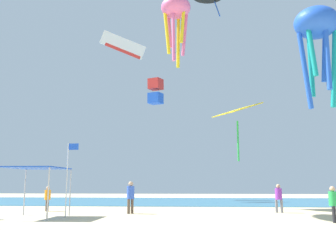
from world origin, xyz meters
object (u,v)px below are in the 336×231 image
at_px(person_rightmost, 333,201).
at_px(kite_diamond_yellow, 237,113).
at_px(canopy_tent, 37,170).
at_px(person_near_tent, 279,196).
at_px(person_leftmost, 131,195).
at_px(kite_octopus_blue, 317,28).
at_px(kite_parafoil_white, 123,45).
at_px(banner_flag, 68,173).
at_px(kite_box_red, 156,91).
at_px(person_far_shore, 48,196).
at_px(kite_octopus_pink, 176,11).

relative_size(person_rightmost, kite_diamond_yellow, 0.38).
relative_size(canopy_tent, person_rightmost, 2.01).
distance_m(person_near_tent, person_leftmost, 9.19).
distance_m(kite_octopus_blue, kite_parafoil_white, 22.61).
height_order(banner_flag, kite_box_red, kite_box_red).
xyz_separation_m(person_far_shore, kite_parafoil_white, (1.49, 16.14, 16.24)).
bearing_deg(person_rightmost, kite_octopus_blue, -1.93).
distance_m(person_near_tent, kite_octopus_blue, 12.45).
distance_m(kite_box_red, kite_octopus_pink, 15.71).
xyz_separation_m(banner_flag, kite_octopus_blue, (15.63, 6.28, 10.42)).
xyz_separation_m(canopy_tent, banner_flag, (1.56, 0.51, -0.13)).
height_order(person_leftmost, person_far_shore, person_leftmost).
height_order(person_far_shore, kite_octopus_pink, kite_octopus_pink).
bearing_deg(kite_octopus_pink, kite_diamond_yellow, -143.24).
distance_m(person_leftmost, kite_box_red, 23.92).
relative_size(kite_octopus_blue, kite_diamond_yellow, 1.70).
height_order(person_leftmost, person_rightmost, person_leftmost).
xyz_separation_m(banner_flag, kite_octopus_pink, (5.38, 8.75, 13.24)).
height_order(kite_diamond_yellow, kite_box_red, kite_box_red).
xyz_separation_m(person_leftmost, person_rightmost, (10.34, -4.73, -0.15)).
xyz_separation_m(person_leftmost, person_far_shore, (-5.79, 1.59, -0.17)).
bearing_deg(person_far_shore, kite_box_red, -48.44).
height_order(canopy_tent, kite_box_red, kite_box_red).
xyz_separation_m(person_near_tent, kite_octopus_blue, (3.61, 1.94, 11.75)).
bearing_deg(kite_box_red, kite_diamond_yellow, -40.61).
relative_size(canopy_tent, kite_octopus_pink, 0.59).
xyz_separation_m(person_near_tent, kite_diamond_yellow, (-2.01, 4.01, 6.03)).
bearing_deg(banner_flag, person_far_shore, 122.70).
relative_size(person_leftmost, kite_diamond_yellow, 0.44).
distance_m(kite_octopus_blue, kite_diamond_yellow, 8.29).
distance_m(canopy_tent, kite_diamond_yellow, 15.28).
bearing_deg(banner_flag, kite_diamond_yellow, 39.83).
bearing_deg(banner_flag, person_rightmost, -8.18).
distance_m(person_rightmost, person_far_shore, 17.32).
distance_m(canopy_tent, person_far_shore, 5.31).
bearing_deg(person_far_shore, banner_flag, 178.34).
relative_size(person_far_shore, kite_octopus_blue, 0.22).
distance_m(person_leftmost, banner_flag, 4.27).
bearing_deg(banner_flag, person_leftmost, 43.65).
distance_m(person_rightmost, banner_flag, 13.50).
height_order(person_leftmost, banner_flag, banner_flag).
relative_size(person_rightmost, kite_parafoil_white, 0.32).
xyz_separation_m(person_near_tent, banner_flag, (-12.02, -4.34, 1.33)).
bearing_deg(person_near_tent, kite_box_red, -44.84).
xyz_separation_m(person_leftmost, kite_octopus_pink, (2.42, 5.93, 14.48)).
relative_size(person_leftmost, person_far_shore, 1.18).
bearing_deg(person_near_tent, kite_parafoil_white, -32.51).
height_order(person_rightmost, kite_octopus_pink, kite_octopus_pink).
xyz_separation_m(kite_octopus_blue, kite_box_red, (-13.61, 17.52, -0.20)).
relative_size(canopy_tent, kite_parafoil_white, 0.64).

